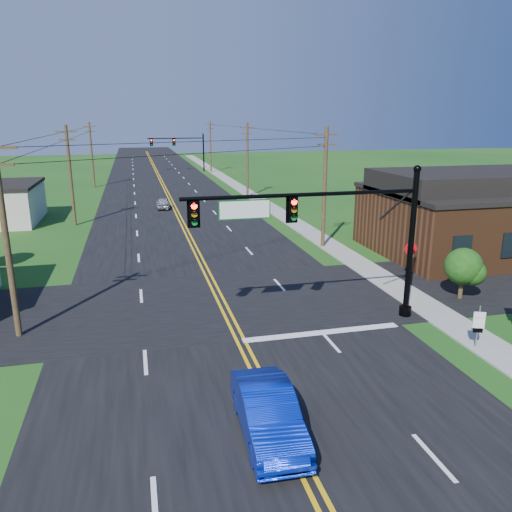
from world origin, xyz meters
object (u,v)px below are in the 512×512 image
object	(u,v)px
signal_mast_far	(179,146)
blue_car	(268,414)
stop_sign	(410,253)
signal_mast_main	(325,228)
route_sign	(478,324)

from	to	relation	value
signal_mast_far	blue_car	distance (m)	80.07
signal_mast_far	stop_sign	size ratio (longest dim) A/B	4.65
signal_mast_far	blue_car	xyz separation A→B (m)	(-4.86, -79.84, -3.77)
signal_mast_far	blue_car	bearing A→B (deg)	-93.48
blue_car	stop_sign	world-z (taller)	stop_sign
signal_mast_main	route_sign	world-z (taller)	signal_mast_main
blue_car	stop_sign	bearing A→B (deg)	48.37
blue_car	stop_sign	xyz separation A→B (m)	(12.46, 13.09, 0.93)
blue_car	stop_sign	size ratio (longest dim) A/B	1.99
signal_mast_main	blue_car	bearing A→B (deg)	-121.28
signal_mast_main	stop_sign	bearing A→B (deg)	34.29
signal_mast_main	stop_sign	world-z (taller)	signal_mast_main
route_sign	blue_car	bearing A→B (deg)	-138.10
signal_mast_far	route_sign	size ratio (longest dim) A/B	5.62
signal_mast_far	stop_sign	distance (m)	67.24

